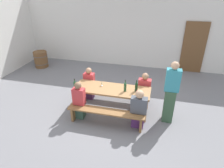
% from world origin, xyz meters
% --- Properties ---
extents(ground_plane, '(24.00, 24.00, 0.00)m').
position_xyz_m(ground_plane, '(0.00, 0.00, 0.00)').
color(ground_plane, slate).
extents(back_wall, '(14.00, 0.20, 3.20)m').
position_xyz_m(back_wall, '(0.00, 3.77, 1.60)').
color(back_wall, silver).
rests_on(back_wall, ground).
extents(wooden_door, '(0.90, 0.06, 2.10)m').
position_xyz_m(wooden_door, '(2.56, 3.63, 1.05)').
color(wooden_door, brown).
rests_on(wooden_door, ground).
extents(tasting_table, '(2.18, 0.75, 0.75)m').
position_xyz_m(tasting_table, '(0.00, 0.00, 0.67)').
color(tasting_table, '#9E7247').
rests_on(tasting_table, ground).
extents(bench_near, '(2.08, 0.30, 0.45)m').
position_xyz_m(bench_near, '(0.00, -0.67, 0.36)').
color(bench_near, olive).
rests_on(bench_near, ground).
extents(bench_far, '(2.08, 0.30, 0.45)m').
position_xyz_m(bench_far, '(0.00, 0.67, 0.36)').
color(bench_far, olive).
rests_on(bench_far, ground).
extents(wine_bottle_0, '(0.08, 0.08, 0.34)m').
position_xyz_m(wine_bottle_0, '(0.69, 0.03, 0.88)').
color(wine_bottle_0, '#143319').
rests_on(wine_bottle_0, tasting_table).
extents(wine_bottle_1, '(0.08, 0.08, 0.34)m').
position_xyz_m(wine_bottle_1, '(-0.99, -0.30, 0.88)').
color(wine_bottle_1, '#194723').
rests_on(wine_bottle_1, tasting_table).
extents(wine_bottle_2, '(0.07, 0.07, 0.34)m').
position_xyz_m(wine_bottle_2, '(0.39, -0.05, 0.88)').
color(wine_bottle_2, '#234C2D').
rests_on(wine_bottle_2, tasting_table).
extents(wine_glass_0, '(0.07, 0.07, 0.15)m').
position_xyz_m(wine_glass_0, '(-0.33, 0.10, 0.85)').
color(wine_glass_0, silver).
rests_on(wine_glass_0, tasting_table).
extents(wine_glass_1, '(0.07, 0.07, 0.16)m').
position_xyz_m(wine_glass_1, '(0.73, -0.15, 0.86)').
color(wine_glass_1, silver).
rests_on(wine_glass_1, tasting_table).
extents(seated_guest_near_0, '(0.32, 0.24, 1.12)m').
position_xyz_m(seated_guest_near_0, '(-0.80, -0.52, 0.54)').
color(seated_guest_near_0, '#365343').
rests_on(seated_guest_near_0, ground).
extents(seated_guest_near_1, '(0.42, 0.24, 1.09)m').
position_xyz_m(seated_guest_near_1, '(0.84, -0.52, 0.52)').
color(seated_guest_near_1, '#522964').
rests_on(seated_guest_near_1, ground).
extents(seated_guest_far_0, '(0.33, 0.24, 1.09)m').
position_xyz_m(seated_guest_far_0, '(-0.88, 0.52, 0.52)').
color(seated_guest_far_0, '#4B264A').
rests_on(seated_guest_far_0, ground).
extents(seated_guest_far_1, '(0.38, 0.24, 1.10)m').
position_xyz_m(seated_guest_far_1, '(0.88, 0.52, 0.52)').
color(seated_guest_far_1, '#52435C').
rests_on(seated_guest_far_1, ground).
extents(standing_host, '(0.37, 0.24, 1.75)m').
position_xyz_m(standing_host, '(1.60, -0.09, 0.86)').
color(standing_host, '#36563B').
rests_on(standing_host, ground).
extents(wine_barrel, '(0.62, 0.62, 0.71)m').
position_xyz_m(wine_barrel, '(-3.95, 2.57, 0.36)').
color(wine_barrel, brown).
rests_on(wine_barrel, ground).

